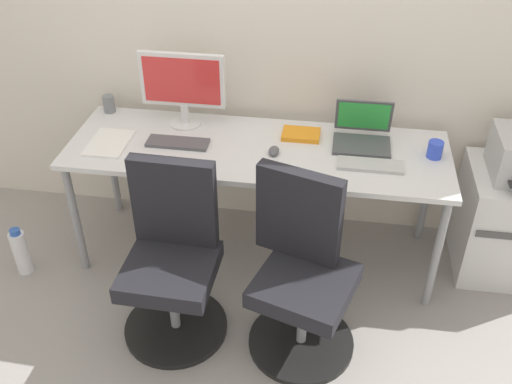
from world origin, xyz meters
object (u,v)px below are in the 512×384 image
Objects in this scene: water_bottle_on_floor at (21,252)px; coffee_mug at (435,150)px; side_cabinet at (510,221)px; desktop_monitor at (183,84)px; office_chair_right at (302,275)px; open_laptop at (362,133)px; office_chair_left at (173,261)px.

water_bottle_on_floor is 2.39m from coffee_mug.
side_cabinet is 0.69m from coffee_mug.
side_cabinet is 2.01m from desktop_monitor.
coffee_mug is (-0.50, -0.06, 0.47)m from side_cabinet.
office_chair_right is 3.03× the size of water_bottle_on_floor.
open_laptop is at bearing 15.62° from water_bottle_on_floor.
office_chair_right is 1.96× the size of desktop_monitor.
desktop_monitor reaches higher than office_chair_right.
side_cabinet is 1.33× the size of desktop_monitor.
desktop_monitor is at bearing 173.74° from coffee_mug.
office_chair_right is 0.89m from open_laptop.
coffee_mug is (0.63, 0.67, 0.37)m from office_chair_right.
office_chair_left is 3.03× the size of water_bottle_on_floor.
desktop_monitor is at bearing 132.99° from office_chair_right.
desktop_monitor is at bearing 177.30° from side_cabinet.
water_bottle_on_floor is 1.35m from desktop_monitor.
open_laptop is (0.89, 0.77, 0.38)m from office_chair_left.
coffee_mug is at bearing -14.95° from open_laptop.
water_bottle_on_floor is (-1.00, 0.24, -0.28)m from office_chair_left.
coffee_mug is at bearing 27.56° from office_chair_left.
coffee_mug is at bearing -172.81° from side_cabinet.
office_chair_left is 3.03× the size of open_laptop.
open_laptop is 0.39m from coffee_mug.
desktop_monitor reaches higher than open_laptop.
office_chair_right is at bearing -47.01° from desktop_monitor.
office_chair_left is 1.00m from desktop_monitor.
water_bottle_on_floor is at bearing -164.38° from open_laptop.
open_laptop reaches higher than office_chair_right.
water_bottle_on_floor is at bearing 166.54° from office_chair_left.
side_cabinet is at bearing 7.19° from coffee_mug.
water_bottle_on_floor is 1.00× the size of open_laptop.
coffee_mug is (0.38, -0.10, -0.01)m from open_laptop.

